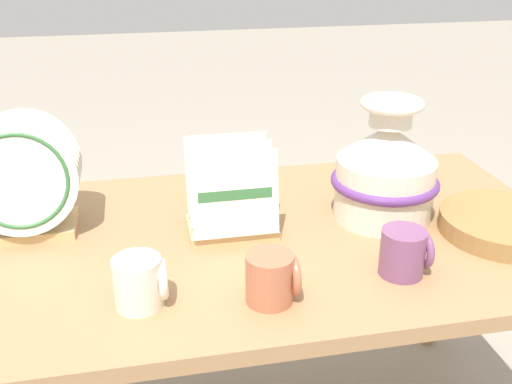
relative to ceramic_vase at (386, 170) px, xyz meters
name	(u,v)px	position (x,y,z in m)	size (l,w,h in m)	color
display_table	(256,262)	(-0.32, -0.03, -0.20)	(1.48, 0.81, 0.69)	#9E754C
ceramic_vase	(386,170)	(0.00, 0.00, 0.00)	(0.26, 0.26, 0.30)	silver
dish_rack_round_plates	(24,184)	(-0.84, 0.09, 0.00)	(0.25, 0.17, 0.28)	tan
dish_rack_square_plates	(231,203)	(-0.38, 0.00, -0.05)	(0.20, 0.16, 0.22)	tan
wicker_charger_stack	(504,224)	(0.25, -0.14, -0.10)	(0.30, 0.30, 0.04)	olive
mug_plum_glaze	(405,252)	(-0.06, -0.26, -0.08)	(0.10, 0.09, 0.10)	#7A4770
mug_cream_glaze	(141,282)	(-0.59, -0.26, -0.08)	(0.10, 0.09, 0.10)	silver
mug_terracotta_glaze	(272,278)	(-0.35, -0.30, -0.08)	(0.10, 0.09, 0.10)	#B76647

